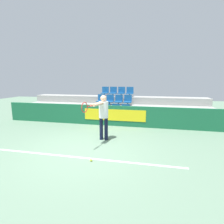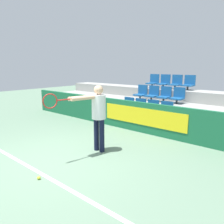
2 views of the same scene
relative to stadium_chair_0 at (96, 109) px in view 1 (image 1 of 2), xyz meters
name	(u,v)px [view 1 (image 1 of 2)]	position (x,y,z in m)	size (l,w,h in m)	color
ground_plane	(84,150)	(0.77, -3.82, -0.65)	(30.00, 30.00, 0.00)	slate
court_baseline	(77,157)	(0.77, -4.34, -0.65)	(6.04, 0.08, 0.01)	white
barrier_wall	(108,115)	(0.78, -0.66, -0.16)	(10.80, 0.14, 0.98)	#19603D
bleacher_tier_front	(110,119)	(0.77, -0.12, -0.45)	(10.40, 0.92, 0.40)	#9E9E99
bleacher_tier_middle	(114,112)	(0.77, 0.80, -0.25)	(10.40, 0.92, 0.81)	#9E9E99
bleacher_tier_back	(117,106)	(0.77, 1.71, -0.05)	(10.40, 0.92, 1.21)	#9E9E99
stadium_chair_0	(96,109)	(0.00, 0.00, 0.00)	(0.43, 0.42, 0.56)	#333333
stadium_chair_1	(106,110)	(0.52, 0.00, 0.00)	(0.43, 0.42, 0.56)	#333333
stadium_chair_2	(115,110)	(1.03, 0.00, 0.00)	(0.43, 0.42, 0.56)	#333333
stadium_chair_3	(125,110)	(1.55, 0.00, 0.00)	(0.43, 0.42, 0.56)	#333333
stadium_chair_4	(101,100)	(0.00, 0.92, 0.40)	(0.43, 0.42, 0.56)	#333333
stadium_chair_5	(110,100)	(0.52, 0.92, 0.40)	(0.43, 0.42, 0.56)	#333333
stadium_chair_6	(119,100)	(1.03, 0.92, 0.40)	(0.43, 0.42, 0.56)	#333333
stadium_chair_7	(128,101)	(1.55, 0.92, 0.40)	(0.43, 0.42, 0.56)	#333333
stadium_chair_8	(105,92)	(0.00, 1.83, 0.81)	(0.43, 0.42, 0.56)	#333333
stadium_chair_9	(113,92)	(0.52, 1.83, 0.81)	(0.43, 0.42, 0.56)	#333333
stadium_chair_10	(121,92)	(1.03, 1.83, 0.81)	(0.43, 0.42, 0.56)	#333333
stadium_chair_11	(130,92)	(1.55, 1.83, 0.81)	(0.43, 0.42, 0.56)	#333333
tennis_player	(103,113)	(1.12, -2.77, 0.38)	(0.48, 1.52, 1.66)	black
tennis_ball	(91,160)	(1.25, -4.50, -0.62)	(0.07, 0.07, 0.07)	#CCDB33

